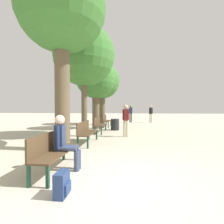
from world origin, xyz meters
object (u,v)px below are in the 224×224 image
(bench_row_0, at_px, (53,148))
(bench_row_1, at_px, (86,131))
(pedestrian_far, at_px, (126,118))
(trash_bin, at_px, (115,124))
(tree_row_2, at_px, (96,80))
(backpack, at_px, (62,184))
(bench_row_3, at_px, (106,120))
(tree_row_3, at_px, (102,82))
(tree_row_0, at_px, (62,10))
(person_seated, at_px, (65,141))
(tree_row_1, at_px, (84,56))
(bench_row_2, at_px, (99,124))
(pedestrian_near, at_px, (131,113))
(pedestrian_mid, at_px, (151,113))

(bench_row_0, height_order, bench_row_1, same)
(pedestrian_far, xyz_separation_m, trash_bin, (-0.77, 2.63, -0.58))
(tree_row_2, relative_size, backpack, 11.68)
(bench_row_3, xyz_separation_m, trash_bin, (0.87, -1.97, -0.17))
(tree_row_3, bearing_deg, tree_row_0, -90.00)
(person_seated, height_order, pedestrian_far, pedestrian_far)
(bench_row_1, height_order, trash_bin, bench_row_1)
(tree_row_1, distance_m, trash_bin, 4.86)
(bench_row_2, relative_size, tree_row_1, 0.32)
(bench_row_3, bearing_deg, bench_row_2, -90.00)
(tree_row_1, bearing_deg, bench_row_2, 69.32)
(tree_row_0, distance_m, pedestrian_near, 12.71)
(tree_row_3, xyz_separation_m, pedestrian_far, (2.17, -6.14, -2.79))
(trash_bin, bearing_deg, tree_row_3, 111.79)
(pedestrian_far, bearing_deg, backpack, -99.01)
(tree_row_3, distance_m, trash_bin, 5.06)
(bench_row_1, bearing_deg, pedestrian_mid, 68.95)
(tree_row_2, bearing_deg, trash_bin, -20.79)
(bench_row_3, bearing_deg, tree_row_3, 109.08)
(tree_row_1, bearing_deg, tree_row_0, -90.00)
(pedestrian_near, xyz_separation_m, pedestrian_far, (-0.34, -8.79, -0.03))
(bench_row_1, height_order, tree_row_1, tree_row_1)
(pedestrian_mid, bearing_deg, tree_row_3, -152.44)
(tree_row_2, distance_m, trash_bin, 3.45)
(tree_row_1, xyz_separation_m, tree_row_3, (0.00, 6.15, -0.47))
(backpack, bearing_deg, trash_bin, 88.66)
(bench_row_2, relative_size, bench_row_3, 1.00)
(tree_row_0, height_order, tree_row_2, tree_row_0)
(backpack, xyz_separation_m, pedestrian_far, (0.97, 6.13, 0.75))
(tree_row_2, distance_m, pedestrian_mid, 7.39)
(backpack, relative_size, pedestrian_far, 0.25)
(pedestrian_mid, bearing_deg, bench_row_3, -135.53)
(bench_row_0, height_order, bench_row_2, same)
(bench_row_1, xyz_separation_m, pedestrian_near, (1.98, 10.58, 0.44))
(bench_row_3, xyz_separation_m, person_seated, (0.24, -9.48, 0.17))
(pedestrian_near, bearing_deg, bench_row_0, -98.17)
(tree_row_3, height_order, pedestrian_near, tree_row_3)
(pedestrian_mid, bearing_deg, tree_row_1, -117.86)
(bench_row_1, height_order, tree_row_0, tree_row_0)
(bench_row_2, bearing_deg, backpack, -84.95)
(bench_row_1, bearing_deg, bench_row_3, 90.00)
(pedestrian_near, distance_m, pedestrian_far, 8.80)
(tree_row_3, height_order, person_seated, tree_row_3)
(person_seated, distance_m, pedestrian_mid, 13.87)
(tree_row_3, bearing_deg, bench_row_3, -70.92)
(trash_bin, bearing_deg, pedestrian_near, 79.81)
(tree_row_2, distance_m, tree_row_3, 2.99)
(bench_row_0, relative_size, pedestrian_mid, 1.09)
(person_seated, bearing_deg, bench_row_0, -155.96)
(person_seated, relative_size, trash_bin, 1.80)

